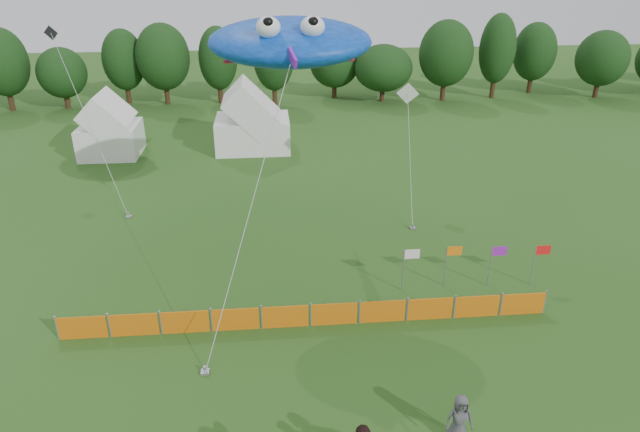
{
  "coord_description": "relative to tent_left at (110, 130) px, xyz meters",
  "views": [
    {
      "loc": [
        -1.75,
        -12.75,
        13.94
      ],
      "look_at": [
        0.0,
        6.0,
        5.2
      ],
      "focal_mm": 32.0,
      "sensor_mm": 36.0,
      "label": 1
    }
  ],
  "objects": [
    {
      "name": "treeline",
      "position": [
        15.16,
        15.23,
        2.28
      ],
      "size": [
        104.57,
        8.78,
        8.36
      ],
      "color": "#382314",
      "rests_on": "ground"
    },
    {
      "name": "tent_left",
      "position": [
        0.0,
        0.0,
        0.0
      ],
      "size": [
        4.26,
        4.26,
        3.76
      ],
      "color": "white",
      "rests_on": "ground"
    },
    {
      "name": "tent_right",
      "position": [
        10.6,
        0.44,
        0.13
      ],
      "size": [
        5.68,
        4.55,
        4.01
      ],
      "color": "white",
      "rests_on": "ground"
    },
    {
      "name": "barrier_fence",
      "position": [
        13.18,
        -23.16,
        -1.4
      ],
      "size": [
        19.9,
        0.06,
        1.0
      ],
      "color": "#CC610B",
      "rests_on": "ground"
    },
    {
      "name": "flag_row",
      "position": [
        20.7,
        -20.78,
        -0.53
      ],
      "size": [
        6.73,
        0.35,
        2.05
      ],
      "color": "gray",
      "rests_on": "ground"
    },
    {
      "name": "spectator_e",
      "position": [
        17.3,
        -29.64,
        -1.02
      ],
      "size": [
        0.87,
        0.58,
        1.76
      ],
      "primitive_type": "imported",
      "rotation": [
        0.0,
        0.0,
        -0.02
      ],
      "color": "#454449",
      "rests_on": "ground"
    },
    {
      "name": "stingray_kite",
      "position": [
        12.84,
        -17.46,
        8.65
      ],
      "size": [
        7.75,
        17.04,
        11.8
      ],
      "color": "blue",
      "rests_on": "ground"
    },
    {
      "name": "small_kite_white",
      "position": [
        19.89,
        -11.02,
        2.93
      ],
      "size": [
        1.28,
        5.22,
        7.07
      ],
      "color": "white",
      "rests_on": "ground"
    },
    {
      "name": "small_kite_dark",
      "position": [
        0.41,
        -6.88,
        3.88
      ],
      "size": [
        5.7,
        8.09,
        9.82
      ],
      "color": "black",
      "rests_on": "ground"
    }
  ]
}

